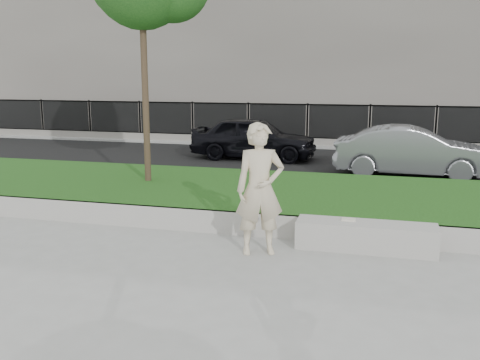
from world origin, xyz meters
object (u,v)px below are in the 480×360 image
(stone_bench, at_px, (366,236))
(car_silver, at_px, (412,152))
(book, at_px, (349,220))
(car_dark, at_px, (254,138))
(man, at_px, (260,189))

(stone_bench, bearing_deg, car_silver, 81.34)
(book, relative_size, car_silver, 0.05)
(book, bearing_deg, stone_bench, -17.65)
(book, xyz_separation_m, car_dark, (-3.42, 7.93, 0.26))
(car_silver, bearing_deg, stone_bench, 172.60)
(man, bearing_deg, car_silver, 48.53)
(book, distance_m, car_silver, 6.27)
(book, height_order, car_silver, car_silver)
(stone_bench, bearing_deg, book, 163.97)
(stone_bench, relative_size, car_silver, 0.54)
(man, xyz_separation_m, car_silver, (2.50, 6.77, -0.30))
(stone_bench, height_order, man, man)
(man, height_order, car_silver, man)
(car_dark, bearing_deg, man, -165.35)
(man, distance_m, car_dark, 8.82)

